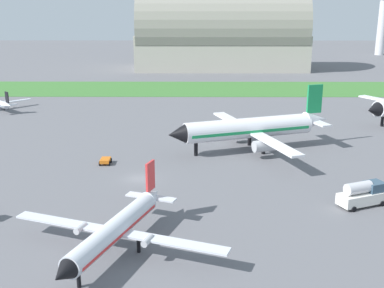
% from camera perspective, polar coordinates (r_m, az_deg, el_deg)
% --- Properties ---
extents(ground_plane, '(600.00, 600.00, 0.00)m').
position_cam_1_polar(ground_plane, '(71.10, -6.30, -4.17)').
color(ground_plane, slate).
extents(grass_taxiway_strip, '(360.00, 28.00, 0.08)m').
position_cam_1_polar(grass_taxiway_strip, '(148.94, -2.81, 6.64)').
color(grass_taxiway_strip, '#3D7533').
rests_on(grass_taxiway_strip, ground_plane).
extents(airplane_midfield_jet, '(30.01, 30.27, 11.07)m').
position_cam_1_polar(airplane_midfield_jet, '(84.27, 7.16, 1.89)').
color(airplane_midfield_jet, white).
rests_on(airplane_midfield_jet, ground_plane).
extents(airplane_foreground_turboprop, '(23.22, 20.10, 7.25)m').
position_cam_1_polar(airplane_foreground_turboprop, '(50.21, -9.08, -9.94)').
color(airplane_foreground_turboprop, silver).
rests_on(airplane_foreground_turboprop, ground_plane).
extents(fuel_truck_near_gate, '(6.92, 4.74, 3.29)m').
position_cam_1_polar(fuel_truck_near_gate, '(64.77, 19.82, -5.64)').
color(fuel_truck_near_gate, white).
rests_on(fuel_truck_near_gate, ground_plane).
extents(baggage_cart_midfield, '(1.76, 2.41, 0.90)m').
position_cam_1_polar(baggage_cart_midfield, '(78.33, -10.33, -1.96)').
color(baggage_cart_midfield, orange).
rests_on(baggage_cart_midfield, ground_plane).
extents(hangar_distant, '(67.43, 32.02, 32.76)m').
position_cam_1_polar(hangar_distant, '(197.39, 3.49, 13.02)').
color(hangar_distant, '#B2AD9E').
rests_on(hangar_distant, ground_plane).
extents(control_tower, '(8.00, 8.00, 33.27)m').
position_cam_1_polar(control_tower, '(273.47, 21.91, 14.03)').
color(control_tower, silver).
rests_on(control_tower, ground_plane).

